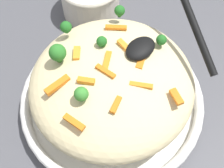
% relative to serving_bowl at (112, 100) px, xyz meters
% --- Properties ---
extents(ground_plane, '(2.40, 2.40, 0.00)m').
position_rel_serving_bowl_xyz_m(ground_plane, '(0.00, 0.00, -0.02)').
color(ground_plane, '#4C4C51').
extents(serving_bowl, '(0.34, 0.34, 0.04)m').
position_rel_serving_bowl_xyz_m(serving_bowl, '(0.00, 0.00, 0.00)').
color(serving_bowl, white).
rests_on(serving_bowl, ground_plane).
extents(pasta_mound, '(0.29, 0.28, 0.10)m').
position_rel_serving_bowl_xyz_m(pasta_mound, '(0.00, 0.00, 0.06)').
color(pasta_mound, beige).
rests_on(pasta_mound, serving_bowl).
extents(carrot_piece_0, '(0.03, 0.02, 0.01)m').
position_rel_serving_bowl_xyz_m(carrot_piece_0, '(0.04, 0.05, 0.11)').
color(carrot_piece_0, orange).
rests_on(carrot_piece_0, pasta_mound).
extents(carrot_piece_1, '(0.01, 0.03, 0.01)m').
position_rel_serving_bowl_xyz_m(carrot_piece_1, '(-0.04, -0.02, 0.11)').
color(carrot_piece_1, orange).
rests_on(carrot_piece_1, pasta_mound).
extents(carrot_piece_2, '(0.04, 0.03, 0.01)m').
position_rel_serving_bowl_xyz_m(carrot_piece_2, '(0.00, -0.01, 0.11)').
color(carrot_piece_2, orange).
rests_on(carrot_piece_2, pasta_mound).
extents(carrot_piece_3, '(0.01, 0.04, 0.01)m').
position_rel_serving_bowl_xyz_m(carrot_piece_3, '(0.01, 0.00, 0.11)').
color(carrot_piece_3, orange).
rests_on(carrot_piece_3, pasta_mound).
extents(carrot_piece_4, '(0.02, 0.03, 0.01)m').
position_rel_serving_bowl_xyz_m(carrot_piece_4, '(0.05, -0.01, 0.11)').
color(carrot_piece_4, orange).
rests_on(carrot_piece_4, pasta_mound).
extents(carrot_piece_5, '(0.03, 0.03, 0.01)m').
position_rel_serving_bowl_xyz_m(carrot_piece_5, '(-0.07, -0.06, 0.10)').
color(carrot_piece_5, orange).
rests_on(carrot_piece_5, pasta_mound).
extents(carrot_piece_6, '(0.04, 0.03, 0.01)m').
position_rel_serving_bowl_xyz_m(carrot_piece_6, '(-0.04, 0.02, 0.11)').
color(carrot_piece_6, orange).
rests_on(carrot_piece_6, pasta_mound).
extents(carrot_piece_7, '(0.03, 0.03, 0.01)m').
position_rel_serving_bowl_xyz_m(carrot_piece_7, '(-0.01, 0.05, 0.11)').
color(carrot_piece_7, orange).
rests_on(carrot_piece_7, pasta_mound).
extents(carrot_piece_8, '(0.03, 0.03, 0.01)m').
position_rel_serving_bowl_xyz_m(carrot_piece_8, '(0.02, -0.06, 0.11)').
color(carrot_piece_8, orange).
rests_on(carrot_piece_8, pasta_mound).
extents(carrot_piece_9, '(0.02, 0.03, 0.01)m').
position_rel_serving_bowl_xyz_m(carrot_piece_9, '(-0.03, 0.10, 0.10)').
color(carrot_piece_9, orange).
rests_on(carrot_piece_9, pasta_mound).
extents(carrot_piece_10, '(0.02, 0.04, 0.01)m').
position_rel_serving_bowl_xyz_m(carrot_piece_10, '(0.10, 0.03, 0.10)').
color(carrot_piece_10, orange).
rests_on(carrot_piece_10, pasta_mound).
extents(carrot_piece_11, '(0.04, 0.01, 0.01)m').
position_rel_serving_bowl_xyz_m(carrot_piece_11, '(0.08, -0.04, 0.11)').
color(carrot_piece_11, orange).
rests_on(carrot_piece_11, pasta_mound).
extents(broccoli_floret_0, '(0.03, 0.03, 0.03)m').
position_rel_serving_bowl_xyz_m(broccoli_floret_0, '(0.05, -0.07, 0.12)').
color(broccoli_floret_0, '#296820').
rests_on(broccoli_floret_0, pasta_mound).
extents(broccoli_floret_1, '(0.02, 0.02, 0.02)m').
position_rel_serving_bowl_xyz_m(broccoli_floret_1, '(-0.09, -0.07, 0.11)').
color(broccoli_floret_1, '#205B1C').
rests_on(broccoli_floret_1, pasta_mound).
extents(broccoli_floret_2, '(0.02, 0.02, 0.02)m').
position_rel_serving_bowl_xyz_m(broccoli_floret_2, '(-0.00, -0.11, 0.11)').
color(broccoli_floret_2, '#205B1C').
rests_on(broccoli_floret_2, pasta_mound).
extents(broccoli_floret_3, '(0.02, 0.02, 0.02)m').
position_rel_serving_bowl_xyz_m(broccoli_floret_3, '(-0.02, -0.04, 0.12)').
color(broccoli_floret_3, '#205B1C').
rests_on(broccoli_floret_3, pasta_mound).
extents(broccoli_floret_4, '(0.02, 0.02, 0.02)m').
position_rel_serving_bowl_xyz_m(broccoli_floret_4, '(-0.09, 0.02, 0.11)').
color(broccoli_floret_4, '#205B1C').
rests_on(broccoli_floret_4, pasta_mound).
extents(broccoli_floret_5, '(0.02, 0.02, 0.03)m').
position_rel_serving_bowl_xyz_m(broccoli_floret_5, '(0.07, 0.01, 0.12)').
color(broccoli_floret_5, '#377928').
rests_on(broccoli_floret_5, pasta_mound).
extents(serving_spoon, '(0.15, 0.17, 0.08)m').
position_rel_serving_bowl_xyz_m(serving_spoon, '(-0.09, 0.02, 0.13)').
color(serving_spoon, black).
rests_on(serving_spoon, pasta_mound).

